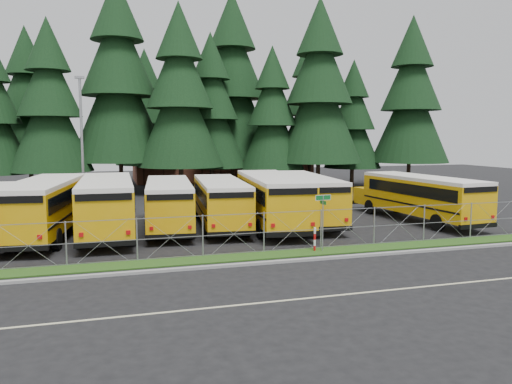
% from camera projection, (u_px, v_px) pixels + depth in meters
% --- Properties ---
extents(ground, '(120.00, 120.00, 0.00)m').
position_uv_depth(ground, '(277.00, 247.00, 25.50)').
color(ground, black).
rests_on(ground, ground).
extents(curb, '(50.00, 0.25, 0.12)m').
position_uv_depth(curb, '(299.00, 260.00, 22.54)').
color(curb, gray).
rests_on(curb, ground).
extents(grass_verge, '(50.00, 1.40, 0.06)m').
position_uv_depth(grass_verge, '(288.00, 254.00, 23.88)').
color(grass_verge, '#1A4513').
rests_on(grass_verge, ground).
extents(road_lane_line, '(50.00, 0.12, 0.01)m').
position_uv_depth(road_lane_line, '(349.00, 294.00, 17.88)').
color(road_lane_line, beige).
rests_on(road_lane_line, ground).
extents(chainlink_fence, '(44.00, 0.10, 2.00)m').
position_uv_depth(chainlink_fence, '(283.00, 231.00, 24.43)').
color(chainlink_fence, '#989AA0').
rests_on(chainlink_fence, ground).
extents(brick_building, '(22.00, 10.00, 6.00)m').
position_uv_depth(brick_building, '(221.00, 156.00, 64.96)').
color(brick_building, brown).
rests_on(brick_building, ground).
extents(bus_0, '(3.13, 11.07, 2.87)m').
position_uv_depth(bus_0, '(1.00, 215.00, 26.82)').
color(bus_0, '#D59906').
rests_on(bus_0, ground).
extents(bus_1, '(4.50, 12.57, 3.22)m').
position_uv_depth(bus_1, '(47.00, 209.00, 27.87)').
color(bus_1, '#D59906').
rests_on(bus_1, ground).
extents(bus_2, '(3.12, 12.36, 3.23)m').
position_uv_depth(bus_2, '(107.00, 206.00, 28.68)').
color(bus_2, '#D59906').
rests_on(bus_2, ground).
extents(bus_3, '(3.74, 11.44, 2.95)m').
position_uv_depth(bus_3, '(169.00, 205.00, 30.30)').
color(bus_3, '#D59906').
rests_on(bus_3, ground).
extents(bus_4, '(3.75, 11.50, 2.96)m').
position_uv_depth(bus_4, '(220.00, 203.00, 31.04)').
color(bus_4, '#D59906').
rests_on(bus_4, ground).
extents(bus_5, '(4.25, 12.56, 3.23)m').
position_uv_depth(bus_5, '(270.00, 201.00, 31.11)').
color(bus_5, '#D59906').
rests_on(bus_5, ground).
extents(bus_6, '(4.13, 12.09, 3.11)m').
position_uv_depth(bus_6, '(302.00, 199.00, 32.51)').
color(bus_6, '#D59906').
rests_on(bus_6, ground).
extents(bus_east, '(3.57, 11.70, 3.02)m').
position_uv_depth(bus_east, '(418.00, 199.00, 33.07)').
color(bus_east, '#D59906').
rests_on(bus_east, ground).
extents(street_sign, '(0.84, 0.55, 2.81)m').
position_uv_depth(street_sign, '(323.00, 211.00, 24.20)').
color(street_sign, '#989AA0').
rests_on(street_sign, ground).
extents(striped_bollard, '(0.11, 0.11, 1.20)m').
position_uv_depth(striped_bollard, '(315.00, 240.00, 24.38)').
color(striped_bollard, '#B20C0C').
rests_on(striped_bollard, ground).
extents(light_standard, '(0.70, 0.35, 10.14)m').
position_uv_depth(light_standard, '(82.00, 138.00, 38.14)').
color(light_standard, '#989AA0').
rests_on(light_standard, ground).
extents(conifer_2, '(7.39, 7.39, 16.34)m').
position_uv_depth(conifer_2, '(50.00, 108.00, 45.42)').
color(conifer_2, black).
rests_on(conifer_2, ground).
extents(conifer_3, '(9.56, 9.56, 21.15)m').
position_uv_depth(conifer_3, '(119.00, 86.00, 48.98)').
color(conifer_3, black).
rests_on(conifer_3, ground).
extents(conifer_4, '(8.28, 8.28, 18.30)m').
position_uv_depth(conifer_4, '(180.00, 99.00, 47.67)').
color(conifer_4, black).
rests_on(conifer_4, ground).
extents(conifer_5, '(7.34, 7.34, 16.23)m').
position_uv_depth(conifer_5, '(211.00, 112.00, 51.58)').
color(conifer_5, black).
rests_on(conifer_5, ground).
extents(conifer_6, '(6.70, 6.70, 14.82)m').
position_uv_depth(conifer_6, '(272.00, 119.00, 51.38)').
color(conifer_6, black).
rests_on(conifer_6, ground).
extents(conifer_7, '(8.91, 8.91, 19.70)m').
position_uv_depth(conifer_7, '(319.00, 95.00, 51.21)').
color(conifer_7, black).
rests_on(conifer_7, ground).
extents(conifer_8, '(6.36, 6.36, 14.07)m').
position_uv_depth(conifer_8, '(353.00, 123.00, 55.73)').
color(conifer_8, black).
rests_on(conifer_8, ground).
extents(conifer_9, '(8.44, 8.44, 18.67)m').
position_uv_depth(conifer_9, '(411.00, 102.00, 54.70)').
color(conifer_9, black).
rests_on(conifer_9, ground).
extents(conifer_10, '(7.62, 7.62, 16.85)m').
position_uv_depth(conifer_10, '(28.00, 109.00, 51.41)').
color(conifer_10, black).
rests_on(conifer_10, ground).
extents(conifer_11, '(7.07, 7.07, 15.64)m').
position_uv_depth(conifer_11, '(146.00, 117.00, 57.80)').
color(conifer_11, black).
rests_on(conifer_11, ground).
extents(conifer_12, '(9.77, 9.77, 21.60)m').
position_uv_depth(conifer_12, '(232.00, 90.00, 55.74)').
color(conifer_12, black).
rests_on(conifer_12, ground).
extents(conifer_13, '(8.07, 8.07, 17.85)m').
position_uv_depth(conifer_13, '(310.00, 108.00, 59.11)').
color(conifer_13, black).
rests_on(conifer_13, ground).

